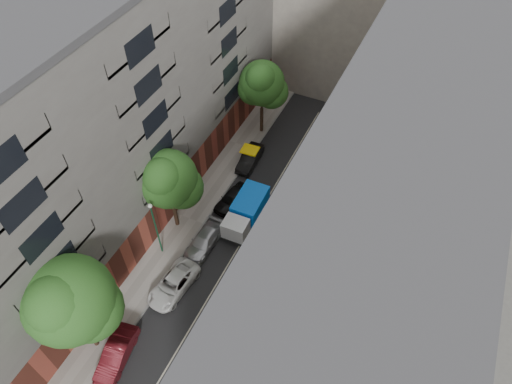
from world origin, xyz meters
The scene contains 21 objects.
ground centered at (0.00, 0.00, 0.00)m, with size 120.00×120.00×0.00m, color #4C4C49.
road_surface centered at (0.00, 0.00, 0.01)m, with size 8.00×44.00×0.02m, color black.
sidewalk_left centered at (-5.50, 0.00, 0.07)m, with size 3.00×44.00×0.15m, color gray.
sidewalk_right centered at (5.50, 0.00, 0.07)m, with size 3.00×44.00×0.15m, color gray.
building_left centered at (-11.00, 0.00, 10.00)m, with size 8.00×44.00×20.00m, color #514F4C.
building_right centered at (11.00, 0.00, 10.00)m, with size 8.00×44.00×20.00m, color tan.
building_endcap centered at (0.00, 28.00, 9.00)m, with size 18.00×12.00×18.00m, color gray.
tarp_truck centered at (-0.60, 1.96, 1.45)m, with size 2.42×5.75×2.64m.
car_left_1 centered at (-3.60, -13.40, 0.75)m, with size 1.59×4.56×1.50m, color #4E0F15.
car_left_2 centered at (-2.94, -6.75, 0.69)m, with size 2.31×5.00×1.39m, color silver.
car_left_3 centered at (-2.80, -1.91, 0.67)m, with size 1.89×4.65×1.35m, color #B6B7BB.
car_left_4 centered at (-2.80, 3.40, 0.72)m, with size 1.69×4.20×1.43m, color black.
car_left_5 centered at (-3.60, 9.00, 0.72)m, with size 1.53×4.39×1.45m, color black.
car_right_1 centered at (3.09, -10.80, 0.64)m, with size 1.79×4.40×1.28m, color slate.
car_right_2 centered at (2.80, -4.60, 0.73)m, with size 1.73×4.29×1.46m, color black.
car_right_3 centered at (2.80, 3.60, 0.75)m, with size 1.58×4.54×1.50m, color silver.
tree_near centered at (-5.58, -13.33, 6.67)m, with size 6.13×5.98×9.86m.
tree_mid centered at (-6.07, -1.11, 5.97)m, with size 5.25×4.97×8.68m.
tree_far centered at (-4.50, 13.89, 6.16)m, with size 4.95×4.62×8.80m.
lamp_post centered at (-5.80, -4.10, 4.03)m, with size 0.36×0.36×6.28m.
pedestrian centered at (5.18, 5.26, 1.01)m, with size 0.63×0.41×1.72m, color black.
Camera 1 is at (11.08, -20.95, 33.19)m, focal length 32.00 mm.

